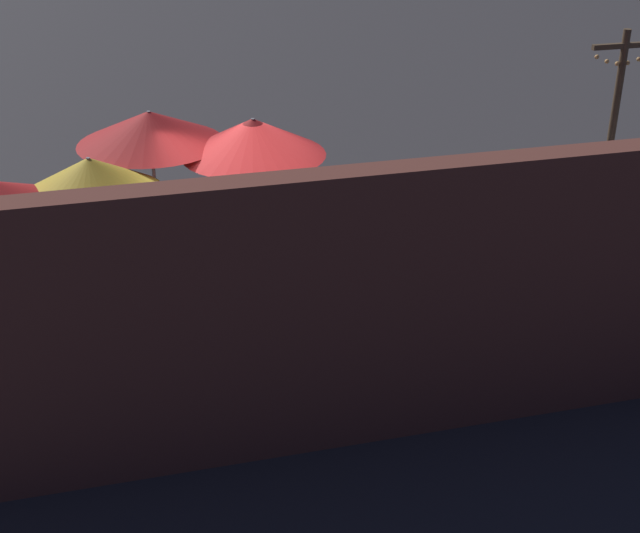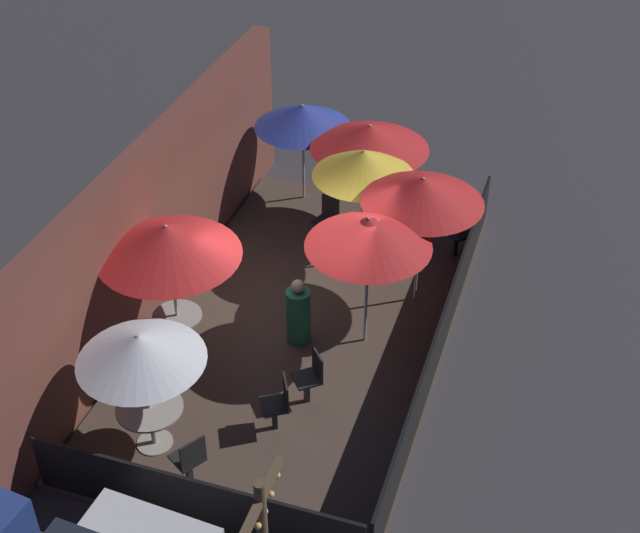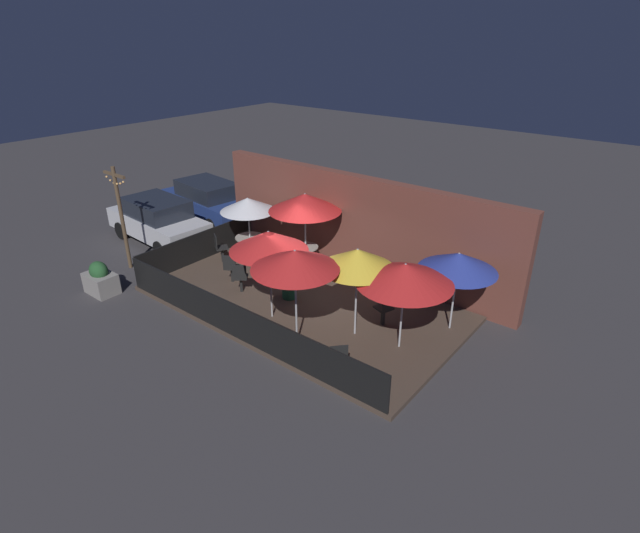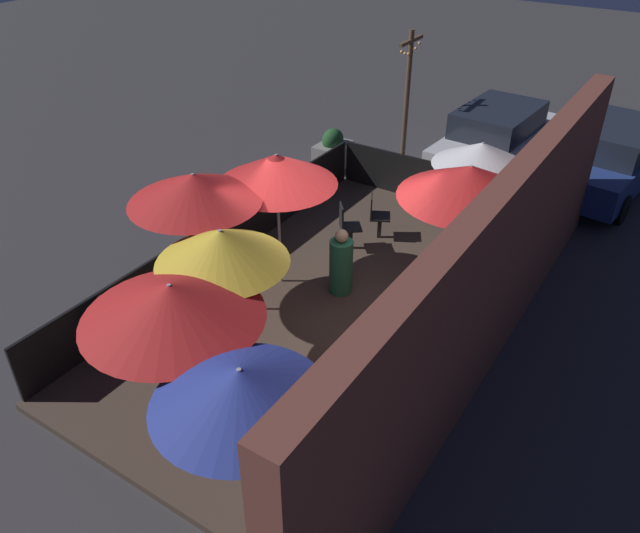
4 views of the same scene
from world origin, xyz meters
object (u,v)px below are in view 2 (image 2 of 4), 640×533
patio_umbrella_2 (370,137)px  patio_umbrella_4 (364,163)px  dining_table_1 (150,414)px  dining_table_0 (178,323)px  patio_umbrella_0 (168,241)px  patio_chair_0 (278,403)px  patio_chair_1 (311,376)px  patio_umbrella_1 (140,348)px  patio_umbrella_6 (423,190)px  patio_umbrella_3 (303,116)px  patio_chair_2 (190,459)px  patron_0 (298,314)px  patio_chair_4 (327,219)px  patio_chair_3 (459,232)px  patio_umbrella_5 (369,232)px

patio_umbrella_2 → patio_umbrella_4: (-1.17, -0.21, 0.11)m
patio_umbrella_4 → dining_table_1: patio_umbrella_4 is taller
dining_table_0 → patio_umbrella_0: bearing=-63.4°
patio_chair_0 → patio_chair_1: (0.69, -0.27, -0.00)m
patio_umbrella_1 → patio_umbrella_6: patio_umbrella_6 is taller
patio_chair_0 → patio_umbrella_6: bearing=-136.3°
dining_table_0 → patio_chair_1: bearing=-100.0°
patio_umbrella_3 → patio_chair_2: bearing=-172.7°
dining_table_0 → patron_0: patron_0 is taller
patio_umbrella_6 → dining_table_1: 5.62m
patio_chair_2 → dining_table_1: bearing=-0.0°
dining_table_0 → patio_chair_4: bearing=-19.4°
patio_umbrella_3 → patio_chair_3: patio_umbrella_3 is taller
patron_0 → patio_umbrella_2: bearing=-59.1°
patio_chair_3 → dining_table_0: bearing=-0.0°
patio_umbrella_0 → dining_table_0: patio_umbrella_0 is taller
patio_umbrella_3 → patio_umbrella_5: (-3.97, -2.44, 0.31)m
patio_umbrella_5 → patio_chair_2: patio_umbrella_5 is taller
patio_umbrella_5 → patio_chair_3: bearing=-18.8°
patio_umbrella_1 → patio_chair_1: (1.56, -1.91, -1.35)m
patio_chair_1 → patio_chair_2: (-2.09, 1.05, 0.01)m
patio_umbrella_1 → dining_table_1: 1.27m
patio_umbrella_3 → patio_umbrella_6: (-2.62, -2.99, 0.38)m
patio_umbrella_6 → patio_chair_4: bearing=58.9°
patio_umbrella_2 → patio_chair_1: bearing=-174.3°
patio_umbrella_6 → patio_chair_4: patio_umbrella_6 is taller
patio_umbrella_2 → patio_umbrella_6: bearing=-144.3°
patio_umbrella_5 → patio_umbrella_6: 1.46m
patio_umbrella_0 → patio_umbrella_6: 4.23m
patio_umbrella_5 → patio_chair_1: bearing=165.8°
patio_umbrella_3 → patio_umbrella_1: bearing=-179.0°
patio_chair_2 → patio_chair_3: patio_chair_2 is taller
patio_umbrella_1 → patio_umbrella_5: bearing=-36.1°
patio_umbrella_6 → dining_table_1: patio_umbrella_6 is taller
patio_umbrella_5 → patio_chair_3: (2.94, -1.00, -1.68)m
dining_table_0 → patio_chair_1: 2.45m
patio_umbrella_4 → dining_table_1: (-5.39, 1.62, -1.49)m
patio_umbrella_3 → patio_umbrella_4: 2.49m
patio_umbrella_4 → patio_chair_0: (-4.53, -0.02, -1.57)m
patio_chair_1 → patio_chair_2: patio_chair_2 is taller
patio_umbrella_0 → patio_umbrella_4: 4.02m
patio_umbrella_6 → patio_chair_1: size_ratio=2.68×
patio_umbrella_5 → dining_table_1: bearing=143.9°
patio_umbrella_2 → patio_chair_0: 5.89m
patio_chair_0 → patio_chair_4: 4.97m
patio_umbrella_1 → patio_chair_1: size_ratio=2.24×
patio_umbrella_0 → patio_umbrella_3: (5.18, -0.38, -0.34)m
patio_umbrella_2 → patio_umbrella_0: bearing=157.3°
patio_chair_0 → patio_chair_1: 0.74m
patio_umbrella_0 → patio_chair_3: size_ratio=2.67×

